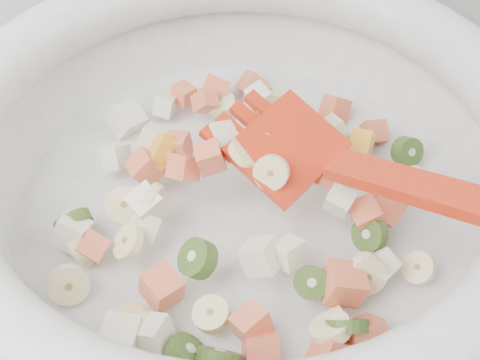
{
  "coord_description": "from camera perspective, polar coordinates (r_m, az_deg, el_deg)",
  "views": [
    {
      "loc": [
        0.18,
        1.18,
        1.31
      ],
      "look_at": [
        0.18,
        1.51,
        0.95
      ],
      "focal_mm": 50.0,
      "sensor_mm": 36.0,
      "label": 1
    }
  ],
  "objects": [
    {
      "name": "mixing_bowl",
      "position": [
        0.47,
        0.05,
        1.29
      ],
      "size": [
        0.47,
        0.43,
        0.16
      ],
      "color": "white",
      "rests_on": "counter"
    }
  ]
}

